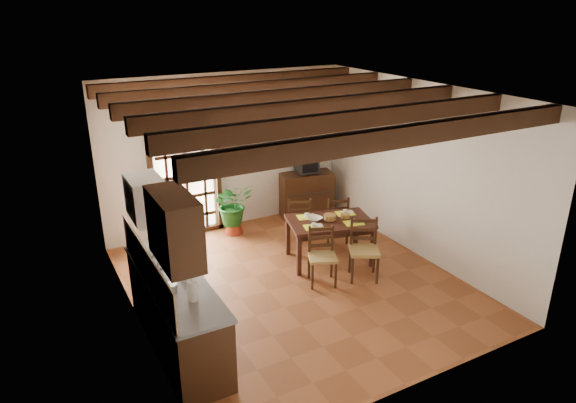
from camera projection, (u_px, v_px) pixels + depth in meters
ground_plane at (295, 284)px, 7.59m from camera, size 5.00×5.00×0.00m
room_shell at (296, 166)px, 6.93m from camera, size 4.52×5.02×2.81m
ceiling_beams at (296, 102)px, 6.62m from camera, size 4.50×4.34×0.20m
french_door at (185, 171)px, 8.81m from camera, size 1.26×0.11×2.32m
kitchen_counter at (176, 312)px, 6.05m from camera, size 0.64×2.25×1.38m
upper_cabinet at (174, 229)px, 4.93m from camera, size 0.35×0.80×0.70m
range_hood at (146, 199)px, 6.01m from camera, size 0.38×0.60×0.54m
counter_items at (170, 272)px, 5.95m from camera, size 0.50×1.43×0.25m
dining_table at (330, 225)px, 8.07m from camera, size 1.46×1.14×0.70m
chair_near_left at (322, 266)px, 7.52m from camera, size 0.51×0.50×0.86m
chair_near_right at (363, 260)px, 7.66m from camera, size 0.57×0.56×0.92m
chair_far_left at (299, 230)px, 8.72m from camera, size 0.54×0.54×0.90m
chair_far_right at (335, 227)px, 8.86m from camera, size 0.48×0.47×0.85m
table_setting at (330, 221)px, 8.05m from camera, size 0.94×0.63×0.09m
table_bowl at (315, 219)px, 8.02m from camera, size 0.27×0.27×0.05m
sideboard at (306, 194)px, 9.93m from camera, size 1.07×0.64×0.85m
crt_tv at (307, 164)px, 9.70m from camera, size 0.43×0.41×0.33m
fuse_box at (300, 124)px, 9.66m from camera, size 0.25×0.03×0.32m
plant_pot at (234, 227)px, 9.23m from camera, size 0.33×0.33×0.20m
potted_plant at (233, 203)px, 9.06m from camera, size 1.82×1.57×2.01m
wall_shelf at (355, 143)px, 9.31m from camera, size 0.20×0.42×0.20m
shelf_vase at (355, 135)px, 9.26m from camera, size 0.15×0.15×0.15m
shelf_flowers at (356, 124)px, 9.19m from camera, size 0.14×0.14×0.36m
framed_picture at (360, 113)px, 9.15m from camera, size 0.03×0.32×0.32m
pendant_lamp at (329, 133)px, 7.62m from camera, size 0.36×0.36×0.84m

